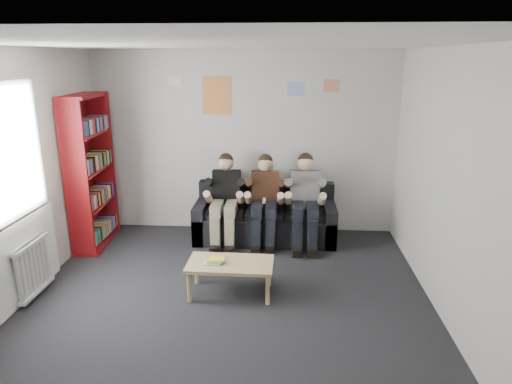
# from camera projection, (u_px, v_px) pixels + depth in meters

# --- Properties ---
(room_shell) EXTENTS (5.00, 5.00, 5.00)m
(room_shell) POSITION_uv_depth(u_px,v_px,m) (221.00, 189.00, 4.43)
(room_shell) COLOR black
(room_shell) RESTS_ON ground
(sofa) EXTENTS (2.03, 0.83, 0.78)m
(sofa) POSITION_uv_depth(u_px,v_px,m) (265.00, 220.00, 6.74)
(sofa) COLOR black
(sofa) RESTS_ON ground
(bookshelf) EXTENTS (0.32, 0.96, 2.12)m
(bookshelf) POSITION_uv_depth(u_px,v_px,m) (91.00, 172.00, 6.30)
(bookshelf) COLOR maroon
(bookshelf) RESTS_ON ground
(coffee_table) EXTENTS (0.96, 0.53, 0.38)m
(coffee_table) POSITION_uv_depth(u_px,v_px,m) (230.00, 266.00, 5.11)
(coffee_table) COLOR tan
(coffee_table) RESTS_ON ground
(game_cases) EXTENTS (0.21, 0.18, 0.04)m
(game_cases) POSITION_uv_depth(u_px,v_px,m) (215.00, 261.00, 5.08)
(game_cases) COLOR silver
(game_cases) RESTS_ON coffee_table
(person_left) EXTENTS (0.40, 0.85, 1.28)m
(person_left) POSITION_uv_depth(u_px,v_px,m) (225.00, 200.00, 6.49)
(person_left) COLOR black
(person_left) RESTS_ON sofa
(person_middle) EXTENTS (0.40, 0.85, 1.27)m
(person_middle) POSITION_uv_depth(u_px,v_px,m) (265.00, 201.00, 6.45)
(person_middle) COLOR #442916
(person_middle) RESTS_ON sofa
(person_right) EXTENTS (0.41, 0.88, 1.30)m
(person_right) POSITION_uv_depth(u_px,v_px,m) (305.00, 201.00, 6.41)
(person_right) COLOR silver
(person_right) RESTS_ON sofa
(radiator) EXTENTS (0.10, 0.64, 0.60)m
(radiator) POSITION_uv_depth(u_px,v_px,m) (33.00, 267.00, 5.05)
(radiator) COLOR silver
(radiator) RESTS_ON ground
(window) EXTENTS (0.05, 1.30, 2.36)m
(window) POSITION_uv_depth(u_px,v_px,m) (18.00, 209.00, 4.86)
(window) COLOR white
(window) RESTS_ON room_shell
(poster_large) EXTENTS (0.42, 0.01, 0.55)m
(poster_large) POSITION_uv_depth(u_px,v_px,m) (217.00, 96.00, 6.64)
(poster_large) COLOR gold
(poster_large) RESTS_ON room_shell
(poster_blue) EXTENTS (0.25, 0.01, 0.20)m
(poster_blue) POSITION_uv_depth(u_px,v_px,m) (296.00, 89.00, 6.54)
(poster_blue) COLOR #406EDA
(poster_blue) RESTS_ON room_shell
(poster_pink) EXTENTS (0.22, 0.01, 0.18)m
(poster_pink) POSITION_uv_depth(u_px,v_px,m) (331.00, 86.00, 6.49)
(poster_pink) COLOR #B83968
(poster_pink) RESTS_ON room_shell
(poster_sign) EXTENTS (0.20, 0.01, 0.14)m
(poster_sign) POSITION_uv_depth(u_px,v_px,m) (176.00, 81.00, 6.62)
(poster_sign) COLOR silver
(poster_sign) RESTS_ON room_shell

